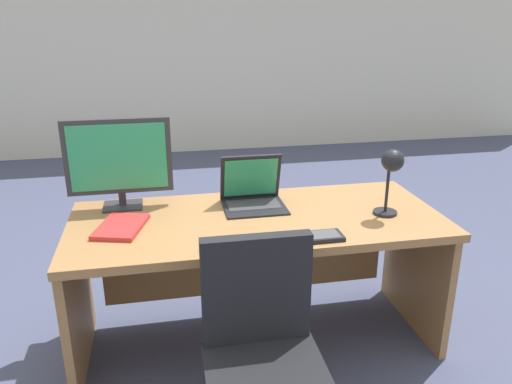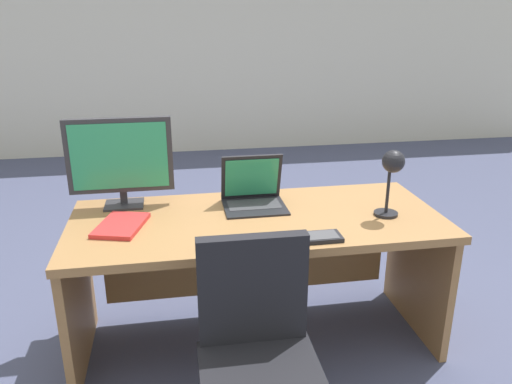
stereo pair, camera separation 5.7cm
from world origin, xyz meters
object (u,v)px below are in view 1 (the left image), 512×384
object	(u,v)px
desk_lamp	(391,169)
laptop	(252,190)
desk	(256,248)
book	(121,227)
monitor	(119,159)
mouse	(206,248)
keyboard	(295,239)
office_chair	(264,378)

from	to	relation	value
desk_lamp	laptop	bearing A→B (deg)	155.07
desk	book	distance (m)	0.69
monitor	laptop	bearing A→B (deg)	-7.43
monitor	laptop	world-z (taller)	monitor
laptop	desk_lamp	bearing A→B (deg)	-24.93
mouse	desk_lamp	bearing A→B (deg)	13.31
desk	laptop	world-z (taller)	laptop
monitor	desk_lamp	bearing A→B (deg)	-16.31
desk	keyboard	size ratio (longest dim) A/B	4.23
desk_lamp	office_chair	distance (m)	1.16
mouse	desk_lamp	world-z (taller)	desk_lamp
monitor	keyboard	size ratio (longest dim) A/B	1.22
monitor	mouse	xyz separation A→B (m)	(0.37, -0.61, -0.25)
keyboard	monitor	bearing A→B (deg)	143.26
desk	laptop	size ratio (longest dim) A/B	5.74
laptop	mouse	world-z (taller)	laptop
desk	office_chair	distance (m)	0.80
desk	desk_lamp	xyz separation A→B (m)	(0.65, -0.15, 0.44)
book	laptop	bearing A→B (deg)	16.78
keyboard	book	distance (m)	0.83
monitor	desk_lamp	distance (m)	1.37
desk_lamp	monitor	bearing A→B (deg)	163.69
office_chair	laptop	bearing A→B (deg)	81.93
keyboard	desk_lamp	world-z (taller)	desk_lamp
keyboard	office_chair	xyz separation A→B (m)	(-0.23, -0.42, -0.39)
desk	monitor	bearing A→B (deg)	161.02
keyboard	mouse	xyz separation A→B (m)	(-0.40, -0.03, 0.01)
keyboard	mouse	world-z (taller)	mouse
mouse	book	bearing A→B (deg)	139.42
monitor	laptop	distance (m)	0.71
desk_lamp	mouse	bearing A→B (deg)	-166.69
mouse	desk	bearing A→B (deg)	52.11
keyboard	mouse	distance (m)	0.40
desk	monitor	xyz separation A→B (m)	(-0.67, 0.23, 0.45)
office_chair	mouse	bearing A→B (deg)	113.90
keyboard	desk_lamp	bearing A→B (deg)	20.23
office_chair	desk_lamp	bearing A→B (deg)	38.66
keyboard	desk_lamp	xyz separation A→B (m)	(0.53, 0.20, 0.24)
mouse	book	size ratio (longest dim) A/B	0.23
laptop	desk_lamp	xyz separation A→B (m)	(0.64, -0.30, 0.17)
monitor	laptop	xyz separation A→B (m)	(0.68, -0.09, -0.18)
laptop	keyboard	distance (m)	0.51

